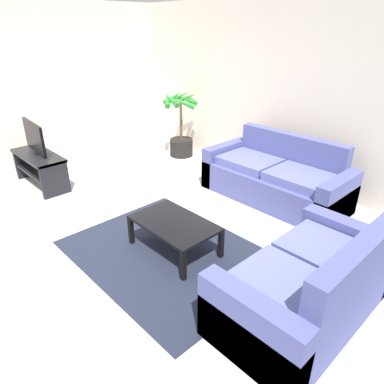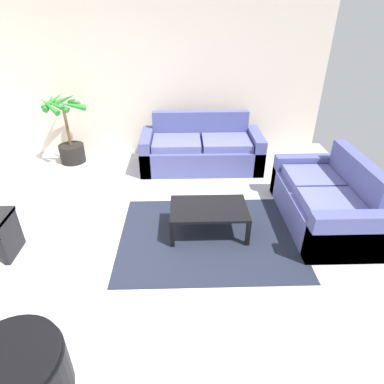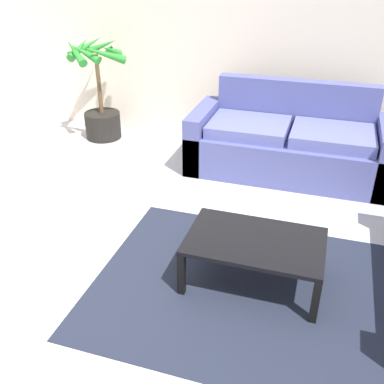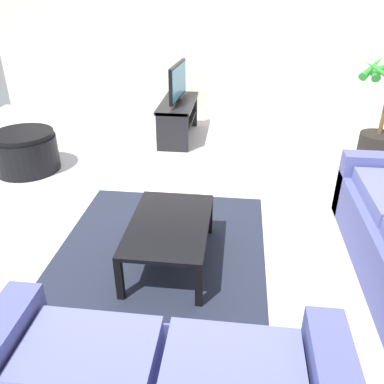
{
  "view_description": "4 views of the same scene",
  "coord_description": "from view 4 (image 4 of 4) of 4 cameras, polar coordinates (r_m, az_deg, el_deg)",
  "views": [
    {
      "loc": [
        3.3,
        -1.77,
        2.31
      ],
      "look_at": [
        0.6,
        0.78,
        0.53
      ],
      "focal_mm": 32.81,
      "sensor_mm": 36.0,
      "label": 1
    },
    {
      "loc": [
        0.46,
        -2.93,
        2.51
      ],
      "look_at": [
        0.56,
        0.57,
        0.46
      ],
      "focal_mm": 30.13,
      "sensor_mm": 36.0,
      "label": 2
    },
    {
      "loc": [
        1.11,
        -2.19,
        2.14
      ],
      "look_at": [
        0.17,
        0.81,
        0.41
      ],
      "focal_mm": 41.83,
      "sensor_mm": 36.0,
      "label": 3
    },
    {
      "loc": [
        3.27,
        0.84,
        2.0
      ],
      "look_at": [
        0.36,
        0.49,
        0.42
      ],
      "focal_mm": 37.34,
      "sensor_mm": 36.0,
      "label": 4
    }
  ],
  "objects": [
    {
      "name": "tv_stand",
      "position": [
        5.61,
        -1.99,
        11.04
      ],
      "size": [
        1.1,
        0.45,
        0.52
      ],
      "color": "black",
      "rests_on": "ground"
    },
    {
      "name": "ottoman",
      "position": [
        5.02,
        -22.68,
        5.36
      ],
      "size": [
        0.73,
        0.73,
        0.46
      ],
      "color": "black",
      "rests_on": "ground"
    },
    {
      "name": "area_rug",
      "position": [
        3.25,
        -4.87,
        -9.63
      ],
      "size": [
        2.2,
        1.7,
        0.01
      ],
      "primitive_type": "cube",
      "color": "#1E2333",
      "rests_on": "ground"
    },
    {
      "name": "tv",
      "position": [
        5.5,
        -2.03,
        15.47
      ],
      "size": [
        0.82,
        0.11,
        0.5
      ],
      "color": "black",
      "rests_on": "tv_stand"
    },
    {
      "name": "coffee_table",
      "position": [
        3.05,
        -3.26,
        -5.11
      ],
      "size": [
        0.95,
        0.6,
        0.36
      ],
      "color": "black",
      "rests_on": "ground"
    },
    {
      "name": "ground_plane",
      "position": [
        3.92,
        -6.5,
        -2.53
      ],
      "size": [
        6.6,
        6.6,
        0.0
      ],
      "primitive_type": "plane",
      "color": "#B2B2B7"
    },
    {
      "name": "potted_palm",
      "position": [
        5.34,
        25.44,
        9.24
      ],
      "size": [
        0.79,
        0.76,
        1.23
      ],
      "color": "black",
      "rests_on": "ground"
    },
    {
      "name": "wall_left",
      "position": [
        6.36,
        -0.85,
        22.43
      ],
      "size": [
        0.06,
        6.0,
        2.7
      ],
      "primitive_type": "cube",
      "color": "beige",
      "rests_on": "ground"
    }
  ]
}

